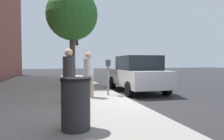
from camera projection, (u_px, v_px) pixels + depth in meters
ground_plane at (132, 104)px, 6.81m from camera, size 80.00×80.00×0.00m
sidewalk_slab at (40, 108)px, 5.97m from camera, size 28.00×6.00×0.15m
parking_meter at (108, 70)px, 7.78m from camera, size 0.36×0.12×1.41m
pedestrian_at_meter at (88, 71)px, 7.36m from camera, size 0.48×0.37×1.69m
pedestrian_bystander at (69, 71)px, 6.44m from camera, size 0.43×0.42×1.76m
parked_sedan_near at (137, 74)px, 9.78m from camera, size 4.46×2.09×1.77m
street_tree at (72, 15)px, 11.30m from camera, size 2.95×2.95×5.53m
traffic_signal at (76, 49)px, 17.00m from camera, size 0.24×0.44×3.60m
trash_bin at (76, 104)px, 3.81m from camera, size 0.59×0.59×1.01m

